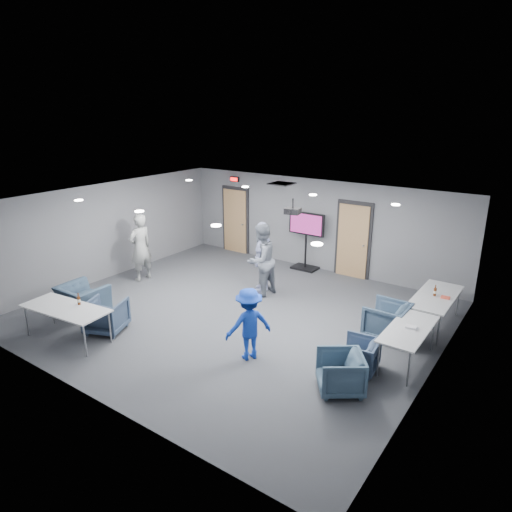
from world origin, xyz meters
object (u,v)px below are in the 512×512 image
Objects in this scene: table_right_b at (409,330)px; bottle_front at (79,300)px; chair_front_a at (106,316)px; person_d at (249,324)px; projector at (293,211)px; chair_front_b at (83,299)px; person_c at (263,258)px; chair_right_c at (340,373)px; bottle_right at (435,292)px; table_right_a at (436,297)px; person_b at (261,260)px; chair_right_b at (359,355)px; person_a at (140,247)px; tv_stand at (306,237)px; table_front_left at (66,309)px; chair_right_a at (387,320)px.

bottle_front is (-6.02, -2.89, 0.14)m from table_right_b.
person_d is at bearing 172.39° from chair_front_a.
bottle_front is 0.67× the size of projector.
person_c is at bearing -129.63° from chair_front_b.
chair_right_c is 1.72m from table_right_b.
person_d is at bearing -126.57° from bottle_right.
table_right_a reaches higher than chair_front_a.
projector reaches higher than person_d.
person_c is at bearing 72.28° from table_right_b.
person_d is 1.38× the size of chair_front_b.
chair_right_b is at bearing 68.80° from person_b.
person_a is 4.80m from tv_stand.
chair_right_b is 0.66× the size of chair_front_b.
table_right_b and table_front_left have the same top height.
table_front_left is at bearing -53.12° from chair_right_a.
projector is at bearing -142.40° from chair_front_b.
bottle_right is (7.52, 1.73, -0.13)m from person_a.
bottle_right is at bearing 159.80° from chair_right_b.
chair_front_b is (-2.85, -3.32, -0.61)m from person_b.
tv_stand is (3.34, 3.45, 0.04)m from person_a.
person_b is 4.33m from table_right_b.
projector is (-3.12, -0.91, 1.58)m from bottle_right.
bottle_right is (6.10, 5.03, 0.13)m from table_front_left.
person_a is at bearing 103.10° from table_right_a.
person_c is at bearing -118.68° from person_d.
bottle_right is (4.14, 0.71, -0.13)m from person_b.
table_front_left reaches higher than chair_right_c.
table_right_a is (4.24, 0.55, -0.27)m from person_c.
bottle_front is at bearing -54.46° from chair_right_a.
person_c is (-0.07, 0.19, 0.01)m from person_b.
tv_stand reaches higher than bottle_right.
chair_front_a is at bearing 112.91° from table_right_b.
person_c reaches higher than tv_stand.
tv_stand is at bearing -127.51° from chair_front_a.
chair_front_b is 0.60× the size of tv_stand.
bottle_front reaches higher than table_right_b.
person_a is 1.09× the size of tv_stand.
bottle_front reaches higher than chair_right_a.
chair_right_b is at bearing 17.62° from table_front_left.
table_right_a is at bearing -151.19° from chair_front_b.
person_b is at bearing 4.64° from person_c.
person_b reaches higher than table_front_left.
table_right_b is at bearing -40.55° from tv_stand.
chair_right_a reaches higher than chair_right_b.
chair_front_a is (-5.13, -1.68, 0.05)m from chair_right_b.
projector is (-0.57, 2.53, 1.68)m from person_d.
table_front_left is 7.90m from bottle_right.
person_c is 2.24m from tv_stand.
person_d reaches higher than chair_right_a.
table_right_b is at bearing 21.28° from table_front_left.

